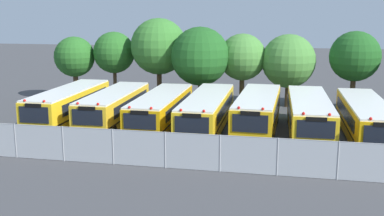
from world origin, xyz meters
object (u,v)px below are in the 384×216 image
at_px(tree_4, 243,57).
at_px(tree_6, 354,56).
at_px(school_bus_2, 161,110).
at_px(tree_0, 74,57).
at_px(traffic_cone, 32,149).
at_px(school_bus_6, 365,119).
at_px(school_bus_1, 114,107).
at_px(school_bus_4, 258,112).
at_px(school_bus_3, 207,111).
at_px(school_bus_0, 69,105).
at_px(tree_1, 115,52).
at_px(tree_2, 158,46).
at_px(tree_5, 288,60).
at_px(school_bus_5, 309,115).
at_px(tree_3, 200,57).

bearing_deg(tree_4, tree_6, -1.81).
bearing_deg(school_bus_2, tree_0, -41.39).
relative_size(school_bus_2, traffic_cone, 18.37).
xyz_separation_m(school_bus_2, school_bus_6, (13.72, -0.21, 0.03)).
relative_size(school_bus_1, tree_6, 1.50).
bearing_deg(school_bus_4, school_bus_3, 2.07).
distance_m(school_bus_0, school_bus_1, 3.44).
relative_size(tree_1, traffic_cone, 11.30).
relative_size(school_bus_4, school_bus_6, 0.92).
height_order(tree_2, tree_5, tree_2).
xyz_separation_m(school_bus_5, tree_3, (-8.93, 8.22, 2.93)).
height_order(tree_1, traffic_cone, tree_1).
height_order(tree_4, tree_5, tree_4).
xyz_separation_m(tree_0, tree_6, (25.20, -0.06, 0.54)).
relative_size(school_bus_1, tree_3, 1.43).
height_order(tree_3, tree_4, tree_3).
bearing_deg(tree_0, tree_6, -0.14).
bearing_deg(tree_6, tree_0, 179.86).
distance_m(school_bus_6, traffic_cone, 20.87).
bearing_deg(tree_1, tree_2, -2.50).
distance_m(school_bus_4, tree_5, 10.23).
bearing_deg(tree_0, school_bus_1, -51.64).
bearing_deg(tree_5, school_bus_4, -101.25).
height_order(school_bus_2, tree_6, tree_6).
xyz_separation_m(tree_3, tree_5, (7.45, 1.47, -0.24)).
distance_m(school_bus_1, school_bus_6, 17.22).
height_order(school_bus_1, tree_2, tree_2).
xyz_separation_m(school_bus_0, tree_2, (3.97, 10.09, 3.70)).
xyz_separation_m(school_bus_1, school_bus_4, (10.28, 0.20, 0.06)).
xyz_separation_m(school_bus_6, tree_5, (-5.01, 10.03, 2.71)).
distance_m(tree_1, tree_3, 8.70).
xyz_separation_m(tree_3, tree_4, (3.53, 1.46, -0.08)).
bearing_deg(tree_0, tree_5, 0.69).
distance_m(school_bus_3, tree_0, 17.46).
xyz_separation_m(tree_4, traffic_cone, (-10.65, -17.15, -4.00)).
bearing_deg(school_bus_0, school_bus_1, -178.81).
bearing_deg(tree_2, tree_1, 177.50).
distance_m(tree_2, tree_3, 4.57).
bearing_deg(tree_5, school_bus_5, -81.31).
bearing_deg(tree_3, school_bus_6, -34.50).
height_order(school_bus_0, tree_2, tree_2).
bearing_deg(tree_2, tree_0, -177.94).
bearing_deg(school_bus_0, tree_4, -140.75).
distance_m(school_bus_0, tree_2, 11.46).
height_order(school_bus_3, school_bus_6, school_bus_6).
height_order(tree_0, tree_2, tree_2).
bearing_deg(tree_4, traffic_cone, -121.85).
relative_size(school_bus_6, traffic_cone, 19.47).
distance_m(school_bus_3, tree_5, 11.46).
xyz_separation_m(school_bus_0, tree_4, (11.73, 10.03, 2.81)).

